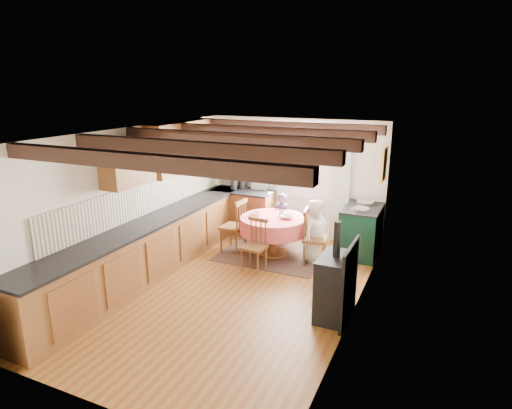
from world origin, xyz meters
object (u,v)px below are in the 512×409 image
at_px(cup, 281,214).
at_px(dining_table, 273,236).
at_px(chair_near, 254,245).
at_px(aga_range, 361,230).
at_px(child_right, 315,231).
at_px(cast_iron_stove, 335,270).
at_px(chair_left, 233,225).
at_px(chair_right, 315,237).
at_px(child_far, 282,218).

bearing_deg(cup, dining_table, -127.31).
xyz_separation_m(chair_near, aga_range, (1.50, 1.45, 0.02)).
bearing_deg(child_right, dining_table, 109.31).
bearing_deg(chair_near, cast_iron_stove, -25.44).
bearing_deg(chair_left, cup, 107.94).
distance_m(chair_left, chair_right, 1.58).
height_order(chair_left, child_far, child_far).
xyz_separation_m(child_far, child_right, (0.85, -0.60, 0.05)).
xyz_separation_m(chair_right, cup, (-0.71, 0.20, 0.28)).
xyz_separation_m(aga_range, child_far, (-1.53, -0.06, 0.05)).
xyz_separation_m(cast_iron_stove, cup, (-1.47, 1.83, 0.09)).
bearing_deg(chair_near, dining_table, 91.95).
height_order(child_far, cup, child_far).
bearing_deg(cast_iron_stove, chair_right, 114.90).
bearing_deg(aga_range, cast_iron_stove, -87.36).
xyz_separation_m(chair_right, aga_range, (0.65, 0.75, -0.03)).
bearing_deg(chair_near, chair_left, 142.16).
distance_m(dining_table, child_right, 0.81).
height_order(chair_near, aga_range, aga_range).
distance_m(aga_range, cup, 1.50).
distance_m(chair_near, chair_left, 1.00).
xyz_separation_m(child_far, cup, (0.17, -0.49, 0.26)).
bearing_deg(cast_iron_stove, child_far, 125.20).
relative_size(chair_right, cup, 10.08).
height_order(chair_right, cup, chair_right).
bearing_deg(aga_range, chair_near, -135.93).
relative_size(cast_iron_stove, child_right, 1.20).
xyz_separation_m(chair_near, cup, (0.14, 0.90, 0.32)).
height_order(chair_right, child_right, child_right).
height_order(chair_near, cast_iron_stove, cast_iron_stove).
height_order(chair_near, child_far, child_far).
bearing_deg(chair_left, cast_iron_stove, 59.23).
bearing_deg(chair_left, chair_near, 51.15).
bearing_deg(child_right, chair_right, -144.61).
bearing_deg(child_far, cast_iron_stove, 133.58).
relative_size(chair_left, cast_iron_stove, 0.74).
height_order(aga_range, child_right, child_right).
xyz_separation_m(chair_near, chair_right, (0.85, 0.70, 0.05)).
height_order(chair_right, cast_iron_stove, cast_iron_stove).
height_order(cast_iron_stove, cup, cast_iron_stove).
distance_m(chair_right, aga_range, 0.99).
relative_size(dining_table, cup, 12.26).
distance_m(chair_near, child_far, 1.39).
bearing_deg(dining_table, chair_left, -173.51).
relative_size(dining_table, chair_left, 1.20).
bearing_deg(chair_left, chair_right, 94.60).
distance_m(cast_iron_stove, child_far, 2.84).
bearing_deg(dining_table, child_right, 1.79).
bearing_deg(child_right, chair_near, 151.33).
relative_size(chair_left, child_far, 0.97).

